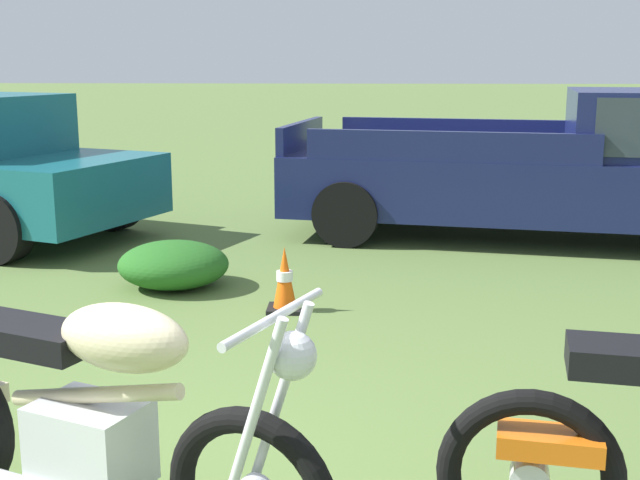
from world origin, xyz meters
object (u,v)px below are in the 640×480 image
shrub_low (173,265)px  traffic_cone (285,282)px  pickup_truck_navy (589,165)px  motorcycle_cream (89,419)px

shrub_low → traffic_cone: (0.94, -0.59, 0.03)m
pickup_truck_navy → shrub_low: pickup_truck_navy is taller
traffic_cone → pickup_truck_navy: bearing=42.5°
pickup_truck_navy → shrub_low: bearing=-141.8°
pickup_truck_navy → traffic_cone: size_ratio=11.91×
pickup_truck_navy → traffic_cone: (-2.80, -2.57, -0.54)m
motorcycle_cream → shrub_low: 3.58m
motorcycle_cream → shrub_low: bearing=120.5°
shrub_low → traffic_cone: bearing=-32.3°
shrub_low → motorcycle_cream: bearing=-82.4°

